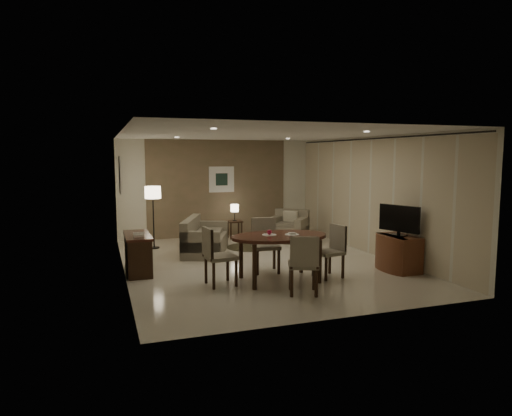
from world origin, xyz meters
name	(u,v)px	position (x,y,z in m)	size (l,w,h in m)	color
room_shell	(253,198)	(0.00, 0.40, 1.35)	(5.50, 7.00, 2.70)	beige
taupe_accent	(218,188)	(0.00, 3.48, 1.35)	(3.96, 0.03, 2.70)	#775F4A
curtain_wall	(370,197)	(2.68, 0.00, 1.32)	(0.08, 6.70, 2.58)	beige
curtain_rod	(372,139)	(2.68, 0.00, 2.64)	(0.03, 0.03, 6.80)	black
art_back_frame	(222,179)	(0.10, 3.46, 1.60)	(0.72, 0.03, 0.72)	silver
art_back_canvas	(222,179)	(0.10, 3.44, 1.60)	(0.34, 0.01, 0.34)	black
art_left_frame	(120,175)	(-2.72, 1.20, 1.85)	(0.03, 0.60, 0.80)	silver
art_left_canvas	(121,175)	(-2.71, 1.20, 1.85)	(0.01, 0.46, 0.64)	gray
downlight_nl	(214,129)	(-1.40, -1.80, 2.69)	(0.10, 0.10, 0.01)	white
downlight_nr	(367,132)	(1.40, -1.80, 2.69)	(0.10, 0.10, 0.01)	white
downlight_fl	(177,137)	(-1.40, 1.80, 2.69)	(0.10, 0.10, 0.01)	white
downlight_fr	(288,139)	(1.40, 1.80, 2.69)	(0.10, 0.10, 0.01)	white
console_desk	(138,254)	(-2.49, 0.00, 0.38)	(0.48, 1.20, 0.75)	#4C2218
telephone	(139,235)	(-2.49, -0.30, 0.80)	(0.20, 0.14, 0.09)	white
tv_cabinet	(399,253)	(2.40, -1.50, 0.35)	(0.48, 0.90, 0.70)	#5C2F1B
flat_tv	(399,219)	(2.38, -1.50, 1.02)	(0.06, 0.88, 0.60)	black
dining_table	(280,258)	(-0.10, -1.42, 0.42)	(1.78, 1.11, 0.83)	#4C2218
chair_near	(303,264)	(-0.03, -2.27, 0.49)	(0.48, 0.48, 0.99)	gray
chair_far	(266,246)	(-0.12, -0.75, 0.52)	(0.50, 0.50, 1.04)	gray
chair_left	(221,256)	(-1.19, -1.35, 0.52)	(0.50, 0.50, 1.03)	gray
chair_right	(328,252)	(0.84, -1.50, 0.49)	(0.47, 0.47, 0.97)	gray
plate_a	(269,235)	(-0.28, -1.37, 0.84)	(0.26, 0.26, 0.02)	white
plate_b	(292,235)	(0.12, -1.47, 0.84)	(0.26, 0.26, 0.02)	white
fruit_apple	(269,232)	(-0.28, -1.37, 0.89)	(0.09, 0.09, 0.09)	maroon
napkin	(292,233)	(0.12, -1.47, 0.86)	(0.12, 0.08, 0.03)	white
round_rug	(250,247)	(0.32, 1.64, 0.01)	(1.13, 1.13, 0.01)	#403824
sofa	(206,236)	(-0.85, 1.34, 0.41)	(0.87, 1.74, 0.82)	gray
armchair	(288,226)	(1.54, 2.04, 0.41)	(0.93, 0.87, 0.82)	gray
side_table	(235,230)	(0.32, 2.94, 0.24)	(0.38, 0.38, 0.49)	black
table_lamp	(235,212)	(0.32, 2.94, 0.74)	(0.22, 0.22, 0.50)	#FFEAC1
floor_lamp	(153,217)	(-1.93, 2.30, 0.76)	(0.38, 0.38, 1.52)	#FFE5B7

